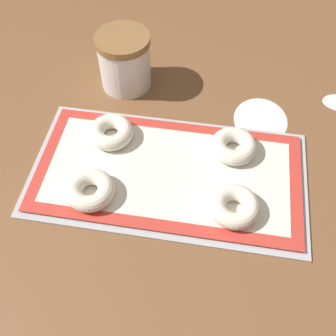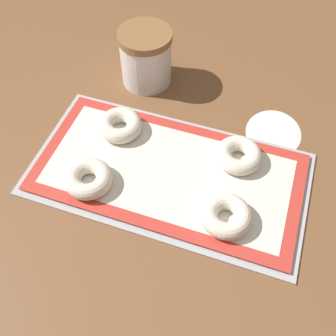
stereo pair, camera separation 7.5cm
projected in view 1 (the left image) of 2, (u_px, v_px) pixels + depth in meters
name	position (u px, v px, depth m)	size (l,w,h in m)	color
ground_plane	(164.00, 174.00, 0.78)	(2.80, 2.80, 0.00)	brown
baking_tray	(168.00, 175.00, 0.77)	(0.54, 0.28, 0.01)	#B2B5BA
baking_mat	(168.00, 173.00, 0.77)	(0.51, 0.26, 0.00)	red
bagel_front_left	(90.00, 190.00, 0.72)	(0.09, 0.09, 0.03)	silver
bagel_front_right	(234.00, 206.00, 0.70)	(0.09, 0.09, 0.03)	silver
bagel_back_left	(111.00, 132.00, 0.80)	(0.09, 0.09, 0.03)	silver
bagel_back_right	(234.00, 146.00, 0.78)	(0.09, 0.09, 0.03)	silver
flour_canister	(125.00, 61.00, 0.87)	(0.12, 0.12, 0.13)	white
flour_patch_near	(261.00, 119.00, 0.86)	(0.12, 0.13, 0.00)	white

